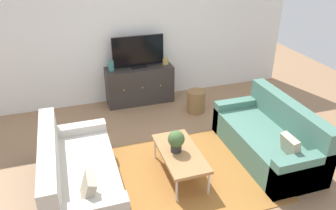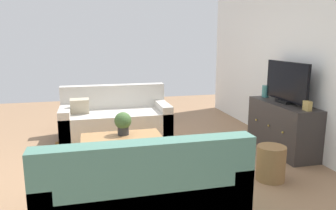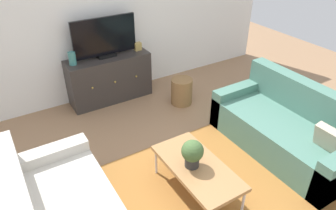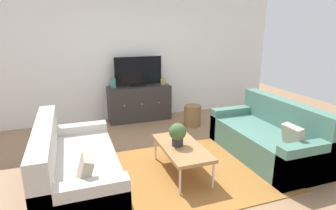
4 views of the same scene
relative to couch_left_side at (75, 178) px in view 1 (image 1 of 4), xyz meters
The scene contains 12 objects.
ground_plane 1.47m from the couch_left_side, ahead, with size 10.00×10.00×0.00m, color #997251.
wall_back 3.20m from the couch_left_side, 61.55° to the left, with size 6.40×0.12×2.70m, color white.
area_rug 1.47m from the couch_left_side, ahead, with size 2.50×1.90×0.01m, color #9E662D.
couch_left_side is the anchor object (origin of this frame).
couch_right_side 2.88m from the couch_left_side, ahead, with size 0.88×1.84×0.86m.
coffee_table 1.41m from the couch_left_side, ahead, with size 0.52×1.06×0.40m.
potted_plant 1.39m from the couch_left_side, ahead, with size 0.23×0.23×0.31m.
tv_console 2.77m from the couch_left_side, 59.03° to the left, with size 1.30×0.47×0.74m.
flat_screen_tv 2.89m from the couch_left_side, 59.24° to the left, with size 0.99×0.16×0.61m.
glass_vase 2.60m from the couch_left_side, 69.36° to the left, with size 0.11×0.11×0.19m, color teal.
mantel_clock 3.12m from the couch_left_side, 50.52° to the left, with size 0.11×0.07×0.13m, color tan.
wicker_basket 2.86m from the couch_left_side, 35.19° to the left, with size 0.34×0.34×0.42m, color olive.
Camera 1 is at (-1.33, -3.62, 3.05)m, focal length 35.59 mm.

